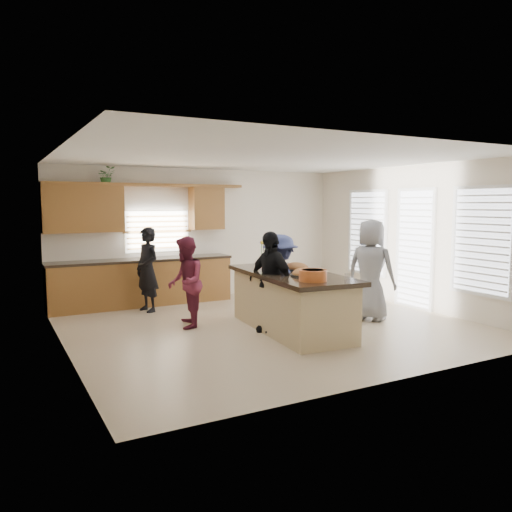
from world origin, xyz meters
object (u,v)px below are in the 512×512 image
woman_left_back (147,270)px  woman_left_mid (186,282)px  woman_right_front (371,270)px  salad_bowl (313,275)px  woman_left_front (270,282)px  island (291,303)px  woman_right_back (280,281)px

woman_left_back → woman_left_mid: bearing=-8.4°
woman_right_front → salad_bowl: bearing=88.5°
woman_left_mid → woman_right_front: (3.07, -1.03, 0.13)m
woman_left_mid → woman_left_front: 1.43m
island → woman_left_front: (-0.35, 0.06, 0.36)m
woman_left_back → woman_left_front: bearing=11.7°
island → woman_left_front: size_ratio=1.72×
woman_right_front → woman_left_mid: bearing=44.6°
island → woman_right_back: size_ratio=1.80×
island → salad_bowl: 1.11m
woman_left_back → woman_left_front: size_ratio=0.99×
woman_left_front → woman_left_back: bearing=-165.4°
woman_left_mid → woman_right_back: size_ratio=0.98×
woman_left_back → woman_right_back: 2.76m
woman_left_mid → woman_left_back: bearing=-152.9°
woman_right_back → woman_right_front: 1.72m
island → woman_left_mid: 1.77m
island → woman_right_front: bearing=3.4°
salad_bowl → woman_left_mid: woman_left_mid is taller
woman_left_mid → woman_left_front: size_ratio=0.94×
woman_left_back → woman_right_back: (1.58, -2.26, -0.03)m
salad_bowl → woman_right_front: size_ratio=0.22×
salad_bowl → woman_right_back: 1.21m
island → woman_left_mid: size_ratio=1.84×
salad_bowl → woman_left_front: (-0.14, 0.98, -0.23)m
woman_left_back → salad_bowl: bearing=6.7°
woman_right_back → salad_bowl: bearing=154.1°
woman_right_back → woman_left_mid: bearing=44.1°
island → woman_left_back: (-1.63, 2.52, 0.35)m
woman_right_front → woman_right_back: bearing=53.2°
woman_left_back → woman_left_mid: (0.20, -1.53, -0.05)m
salad_bowl → woman_left_front: woman_left_front is taller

